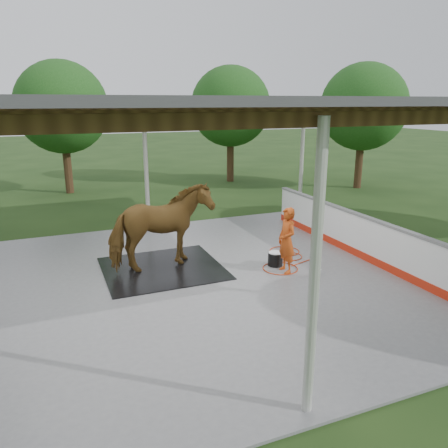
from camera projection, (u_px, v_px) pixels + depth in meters
name	position (u px, v px, depth m)	size (l,w,h in m)	color
ground	(195.00, 283.00, 10.08)	(100.00, 100.00, 0.00)	#1E3814
concrete_slab	(195.00, 282.00, 10.07)	(12.00, 10.00, 0.05)	slate
pavilion_structure	(192.00, 106.00, 9.00)	(12.60, 10.60, 4.05)	beige
dasher_board	(359.00, 236.00, 11.60)	(0.16, 8.00, 1.15)	red
tree_belt	(192.00, 113.00, 9.96)	(28.00, 28.00, 5.80)	#382314
rubber_mat	(163.00, 268.00, 10.82)	(2.85, 2.67, 0.02)	black
horse	(161.00, 228.00, 10.54)	(1.12, 2.46, 2.08)	brown
handler	(287.00, 240.00, 10.42)	(0.58, 0.38, 1.60)	#B74313
wash_bucket	(275.00, 259.00, 10.99)	(0.38, 0.38, 0.35)	black
soap_bottle_a	(313.00, 271.00, 10.21)	(0.13, 0.13, 0.34)	silver
soap_bottle_b	(320.00, 270.00, 10.49)	(0.07, 0.08, 0.16)	#338CD8
hose_coil	(284.00, 259.00, 11.45)	(1.93, 1.94, 0.02)	#BA320D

